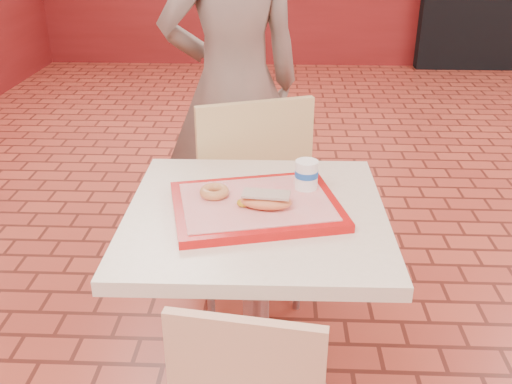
{
  "coord_description": "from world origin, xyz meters",
  "views": [
    {
      "loc": [
        -1.18,
        -1.88,
        1.61
      ],
      "look_at": [
        -1.25,
        -0.36,
        0.88
      ],
      "focal_mm": 40.0,
      "sensor_mm": 36.0,
      "label": 1
    }
  ],
  "objects_px": {
    "chair_main_back": "(247,194)",
    "ring_donut": "(214,192)",
    "serving_tray": "(256,206)",
    "long_john_donut": "(265,201)",
    "main_table": "(256,284)",
    "paper_cup": "(306,174)",
    "customer": "(234,87)"
  },
  "relations": [
    {
      "from": "main_table",
      "to": "customer",
      "type": "xyz_separation_m",
      "value": [
        -0.14,
        1.03,
        0.36
      ]
    },
    {
      "from": "customer",
      "to": "long_john_donut",
      "type": "xyz_separation_m",
      "value": [
        0.17,
        -1.07,
        -0.04
      ]
    },
    {
      "from": "main_table",
      "to": "chair_main_back",
      "type": "distance_m",
      "value": 0.65
    },
    {
      "from": "chair_main_back",
      "to": "customer",
      "type": "relative_size",
      "value": 0.55
    },
    {
      "from": "chair_main_back",
      "to": "ring_donut",
      "type": "distance_m",
      "value": 0.69
    },
    {
      "from": "main_table",
      "to": "paper_cup",
      "type": "bearing_deg",
      "value": 32.66
    },
    {
      "from": "main_table",
      "to": "long_john_donut",
      "type": "relative_size",
      "value": 4.94
    },
    {
      "from": "customer",
      "to": "ring_donut",
      "type": "height_order",
      "value": "customer"
    },
    {
      "from": "ring_donut",
      "to": "paper_cup",
      "type": "height_order",
      "value": "paper_cup"
    },
    {
      "from": "chair_main_back",
      "to": "serving_tray",
      "type": "bearing_deg",
      "value": 76.3
    },
    {
      "from": "serving_tray",
      "to": "ring_donut",
      "type": "relative_size",
      "value": 5.42
    },
    {
      "from": "ring_donut",
      "to": "chair_main_back",
      "type": "bearing_deg",
      "value": 84.23
    },
    {
      "from": "chair_main_back",
      "to": "long_john_donut",
      "type": "distance_m",
      "value": 0.76
    },
    {
      "from": "ring_donut",
      "to": "paper_cup",
      "type": "distance_m",
      "value": 0.29
    },
    {
      "from": "chair_main_back",
      "to": "customer",
      "type": "distance_m",
      "value": 0.53
    },
    {
      "from": "chair_main_back",
      "to": "main_table",
      "type": "bearing_deg",
      "value": 76.3
    },
    {
      "from": "customer",
      "to": "paper_cup",
      "type": "xyz_separation_m",
      "value": [
        0.3,
        -0.93,
        -0.02
      ]
    },
    {
      "from": "serving_tray",
      "to": "ring_donut",
      "type": "height_order",
      "value": "ring_donut"
    },
    {
      "from": "chair_main_back",
      "to": "ring_donut",
      "type": "relative_size",
      "value": 11.06
    },
    {
      "from": "customer",
      "to": "paper_cup",
      "type": "distance_m",
      "value": 0.98
    },
    {
      "from": "main_table",
      "to": "long_john_donut",
      "type": "height_order",
      "value": "long_john_donut"
    },
    {
      "from": "chair_main_back",
      "to": "ring_donut",
      "type": "height_order",
      "value": "chair_main_back"
    },
    {
      "from": "chair_main_back",
      "to": "serving_tray",
      "type": "distance_m",
      "value": 0.7
    },
    {
      "from": "chair_main_back",
      "to": "serving_tray",
      "type": "xyz_separation_m",
      "value": [
        0.07,
        -0.64,
        0.28
      ]
    },
    {
      "from": "chair_main_back",
      "to": "long_john_donut",
      "type": "xyz_separation_m",
      "value": [
        0.09,
        -0.69,
        0.32
      ]
    },
    {
      "from": "ring_donut",
      "to": "customer",
      "type": "bearing_deg",
      "value": 90.98
    },
    {
      "from": "customer",
      "to": "paper_cup",
      "type": "relative_size",
      "value": 20.1
    },
    {
      "from": "serving_tray",
      "to": "main_table",
      "type": "bearing_deg",
      "value": 90.0
    },
    {
      "from": "ring_donut",
      "to": "long_john_donut",
      "type": "xyz_separation_m",
      "value": [
        0.15,
        -0.07,
        0.01
      ]
    },
    {
      "from": "serving_tray",
      "to": "long_john_donut",
      "type": "bearing_deg",
      "value": -57.82
    },
    {
      "from": "chair_main_back",
      "to": "paper_cup",
      "type": "height_order",
      "value": "chair_main_back"
    },
    {
      "from": "paper_cup",
      "to": "chair_main_back",
      "type": "bearing_deg",
      "value": 111.68
    }
  ]
}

